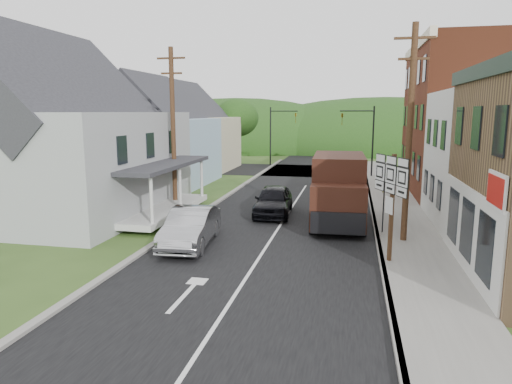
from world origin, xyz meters
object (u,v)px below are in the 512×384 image
Objects in this scene: warning_sign at (383,198)px; delivery_van at (338,190)px; silver_sedan at (191,227)px; route_sign_cluster at (391,192)px; dark_sedan at (273,201)px.

delivery_van is at bearing 153.26° from warning_sign.
silver_sedan is 7.79m from delivery_van.
route_sign_cluster is (2.01, -5.81, 0.95)m from delivery_van.
route_sign_cluster reaches higher than warning_sign.
dark_sedan is (2.39, 6.39, 0.01)m from silver_sedan.
silver_sedan is at bearing -144.05° from warning_sign.
delivery_van is 1.58× the size of route_sign_cluster.
warning_sign is at bearing -32.15° from dark_sedan.
silver_sedan is at bearing 149.76° from route_sign_cluster.
delivery_van reaches higher than warning_sign.
delivery_van reaches higher than silver_sedan.
warning_sign reaches higher than dark_sedan.
dark_sedan is 1.88× the size of warning_sign.
delivery_van is (3.47, -1.34, 0.94)m from dark_sedan.
route_sign_cluster reaches higher than delivery_van.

